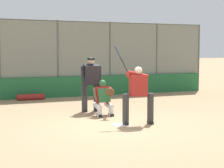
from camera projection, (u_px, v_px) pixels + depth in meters
name	position (u px, v px, depth m)	size (l,w,h in m)	color
ground_plane	(121.00, 125.00, 10.31)	(160.00, 160.00, 0.00)	#9E7F5B
home_plate_marker	(121.00, 125.00, 10.31)	(0.43, 0.43, 0.01)	white
backstop_fence	(58.00, 57.00, 16.46)	(14.96, 0.08, 3.38)	#515651
padding_wall	(59.00, 87.00, 16.48)	(14.59, 0.18, 0.90)	#236638
bleachers_beyond	(46.00, 84.00, 18.53)	(10.42, 1.95, 1.16)	slate
batter_at_plate	(138.00, 93.00, 10.33)	(0.96, 0.76, 2.20)	#333333
catcher_behind_plate	(104.00, 97.00, 11.74)	(0.59, 0.69, 1.13)	silver
umpire_home	(91.00, 83.00, 12.52)	(0.74, 0.44, 1.82)	#333333
spare_bat_near_backstop	(127.00, 95.00, 17.12)	(0.55, 0.76, 0.07)	black
equipment_bag_dugout_side	(31.00, 97.00, 15.55)	(1.22, 0.25, 0.25)	maroon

